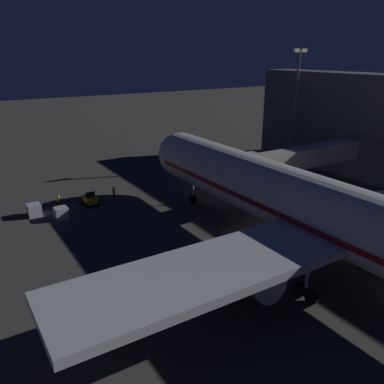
{
  "coord_description": "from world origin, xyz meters",
  "views": [
    {
      "loc": [
        27.47,
        30.37,
        19.62
      ],
      "look_at": [
        3.0,
        -8.53,
        3.5
      ],
      "focal_mm": 37.31,
      "sensor_mm": 36.0,
      "label": 1
    }
  ],
  "objects_px": {
    "traffic_cone_nose_port": "(186,188)",
    "baggage_tug_lead": "(90,200)",
    "baggage_container_mid_row": "(61,213)",
    "apron_floodlight_mast": "(296,101)",
    "jet_bridge": "(293,159)",
    "ground_crew_marshaller_fwd": "(114,192)",
    "airliner_at_gate": "(342,221)",
    "traffic_cone_nose_starboard": "(160,193)",
    "baggage_container_near_belt": "(34,210)",
    "ground_crew_by_belt_loader": "(59,200)"
  },
  "relations": [
    {
      "from": "ground_crew_marshaller_fwd",
      "to": "airliner_at_gate",
      "type": "bearing_deg",
      "value": 105.29
    },
    {
      "from": "jet_bridge",
      "to": "baggage_container_mid_row",
      "type": "height_order",
      "value": "jet_bridge"
    },
    {
      "from": "apron_floodlight_mast",
      "to": "baggage_container_mid_row",
      "type": "bearing_deg",
      "value": 3.72
    },
    {
      "from": "traffic_cone_nose_port",
      "to": "apron_floodlight_mast",
      "type": "bearing_deg",
      "value": -176.72
    },
    {
      "from": "traffic_cone_nose_port",
      "to": "traffic_cone_nose_starboard",
      "type": "height_order",
      "value": "same"
    },
    {
      "from": "traffic_cone_nose_port",
      "to": "baggage_tug_lead",
      "type": "bearing_deg",
      "value": -5.18
    },
    {
      "from": "jet_bridge",
      "to": "apron_floodlight_mast",
      "type": "bearing_deg",
      "value": -135.73
    },
    {
      "from": "apron_floodlight_mast",
      "to": "traffic_cone_nose_port",
      "type": "distance_m",
      "value": 25.94
    },
    {
      "from": "airliner_at_gate",
      "to": "traffic_cone_nose_starboard",
      "type": "height_order",
      "value": "airliner_at_gate"
    },
    {
      "from": "airliner_at_gate",
      "to": "jet_bridge",
      "type": "bearing_deg",
      "value": -124.05
    },
    {
      "from": "baggage_container_mid_row",
      "to": "traffic_cone_nose_port",
      "type": "relative_size",
      "value": 2.89
    },
    {
      "from": "baggage_container_near_belt",
      "to": "traffic_cone_nose_starboard",
      "type": "height_order",
      "value": "baggage_container_near_belt"
    },
    {
      "from": "ground_crew_by_belt_loader",
      "to": "ground_crew_marshaller_fwd",
      "type": "bearing_deg",
      "value": 175.26
    },
    {
      "from": "airliner_at_gate",
      "to": "traffic_cone_nose_starboard",
      "type": "distance_m",
      "value": 29.9
    },
    {
      "from": "baggage_container_near_belt",
      "to": "airliner_at_gate",
      "type": "bearing_deg",
      "value": 122.42
    },
    {
      "from": "airliner_at_gate",
      "to": "baggage_container_near_belt",
      "type": "height_order",
      "value": "airliner_at_gate"
    },
    {
      "from": "baggage_container_mid_row",
      "to": "traffic_cone_nose_port",
      "type": "bearing_deg",
      "value": -175.75
    },
    {
      "from": "jet_bridge",
      "to": "traffic_cone_nose_starboard",
      "type": "distance_m",
      "value": 19.32
    },
    {
      "from": "apron_floodlight_mast",
      "to": "traffic_cone_nose_port",
      "type": "bearing_deg",
      "value": 3.28
    },
    {
      "from": "ground_crew_by_belt_loader",
      "to": "traffic_cone_nose_port",
      "type": "distance_m",
      "value": 18.47
    },
    {
      "from": "ground_crew_by_belt_loader",
      "to": "airliner_at_gate",
      "type": "bearing_deg",
      "value": 116.76
    },
    {
      "from": "ground_crew_marshaller_fwd",
      "to": "traffic_cone_nose_port",
      "type": "height_order",
      "value": "ground_crew_marshaller_fwd"
    },
    {
      "from": "traffic_cone_nose_port",
      "to": "ground_crew_by_belt_loader",
      "type": "bearing_deg",
      "value": -8.13
    },
    {
      "from": "traffic_cone_nose_starboard",
      "to": "airliner_at_gate",
      "type": "bearing_deg",
      "value": 94.3
    },
    {
      "from": "ground_crew_marshaller_fwd",
      "to": "traffic_cone_nose_starboard",
      "type": "height_order",
      "value": "ground_crew_marshaller_fwd"
    },
    {
      "from": "jet_bridge",
      "to": "baggage_tug_lead",
      "type": "xyz_separation_m",
      "value": [
        23.58,
        -13.75,
        -5.37
      ]
    },
    {
      "from": "baggage_container_near_belt",
      "to": "ground_crew_by_belt_loader",
      "type": "distance_m",
      "value": 3.62
    },
    {
      "from": "traffic_cone_nose_starboard",
      "to": "baggage_tug_lead",
      "type": "bearing_deg",
      "value": -7.44
    },
    {
      "from": "baggage_container_mid_row",
      "to": "ground_crew_marshaller_fwd",
      "type": "height_order",
      "value": "ground_crew_marshaller_fwd"
    },
    {
      "from": "jet_bridge",
      "to": "baggage_container_near_belt",
      "type": "height_order",
      "value": "jet_bridge"
    },
    {
      "from": "apron_floodlight_mast",
      "to": "ground_crew_marshaller_fwd",
      "type": "xyz_separation_m",
      "value": [
        34.04,
        -0.65,
        -10.61
      ]
    },
    {
      "from": "ground_crew_marshaller_fwd",
      "to": "baggage_container_near_belt",
      "type": "bearing_deg",
      "value": 3.05
    },
    {
      "from": "airliner_at_gate",
      "to": "baggage_container_mid_row",
      "type": "xyz_separation_m",
      "value": [
        16.82,
        -27.84,
        -5.3
      ]
    },
    {
      "from": "jet_bridge",
      "to": "baggage_tug_lead",
      "type": "height_order",
      "value": "jet_bridge"
    },
    {
      "from": "ground_crew_by_belt_loader",
      "to": "ground_crew_marshaller_fwd",
      "type": "relative_size",
      "value": 1.03
    },
    {
      "from": "ground_crew_by_belt_loader",
      "to": "baggage_tug_lead",
      "type": "bearing_deg",
      "value": 161.28
    },
    {
      "from": "baggage_tug_lead",
      "to": "airliner_at_gate",
      "type": "bearing_deg",
      "value": 111.8
    },
    {
      "from": "baggage_container_near_belt",
      "to": "traffic_cone_nose_port",
      "type": "distance_m",
      "value": 21.73
    },
    {
      "from": "baggage_tug_lead",
      "to": "traffic_cone_nose_starboard",
      "type": "bearing_deg",
      "value": 172.56
    },
    {
      "from": "ground_crew_marshaller_fwd",
      "to": "baggage_container_mid_row",
      "type": "bearing_deg",
      "value": 22.32
    },
    {
      "from": "baggage_container_near_belt",
      "to": "traffic_cone_nose_starboard",
      "type": "bearing_deg",
      "value": 175.35
    },
    {
      "from": "apron_floodlight_mast",
      "to": "traffic_cone_nose_starboard",
      "type": "height_order",
      "value": "apron_floodlight_mast"
    },
    {
      "from": "apron_floodlight_mast",
      "to": "baggage_tug_lead",
      "type": "bearing_deg",
      "value": 0.04
    },
    {
      "from": "jet_bridge",
      "to": "baggage_container_mid_row",
      "type": "distance_m",
      "value": 30.74
    },
    {
      "from": "jet_bridge",
      "to": "traffic_cone_nose_starboard",
      "type": "bearing_deg",
      "value": -42.55
    },
    {
      "from": "jet_bridge",
      "to": "ground_crew_by_belt_loader",
      "type": "height_order",
      "value": "jet_bridge"
    },
    {
      "from": "traffic_cone_nose_starboard",
      "to": "jet_bridge",
      "type": "bearing_deg",
      "value": 137.45
    },
    {
      "from": "airliner_at_gate",
      "to": "baggage_container_near_belt",
      "type": "relative_size",
      "value": 35.09
    },
    {
      "from": "jet_bridge",
      "to": "traffic_cone_nose_port",
      "type": "relative_size",
      "value": 38.28
    },
    {
      "from": "traffic_cone_nose_starboard",
      "to": "apron_floodlight_mast",
      "type": "bearing_deg",
      "value": -177.24
    }
  ]
}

